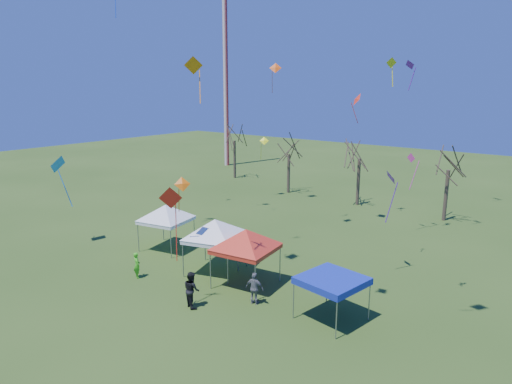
% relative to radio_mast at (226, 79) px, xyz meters
% --- Properties ---
extents(ground, '(140.00, 140.00, 0.00)m').
position_rel_radio_mast_xyz_m(ground, '(28.00, -34.00, -12.50)').
color(ground, '#2E4A17').
rests_on(ground, ground).
extents(radio_mast, '(0.70, 0.70, 25.00)m').
position_rel_radio_mast_xyz_m(radio_mast, '(0.00, 0.00, 0.00)').
color(radio_mast, silver).
rests_on(radio_mast, ground).
extents(tree_0, '(3.83, 3.83, 8.44)m').
position_rel_radio_mast_xyz_m(tree_0, '(7.15, -6.62, -6.01)').
color(tree_0, '#3D2D21').
rests_on(tree_0, ground).
extents(tree_1, '(3.42, 3.42, 7.54)m').
position_rel_radio_mast_xyz_m(tree_1, '(17.23, -9.35, -6.71)').
color(tree_1, '#3D2D21').
rests_on(tree_1, ground).
extents(tree_2, '(3.71, 3.71, 8.18)m').
position_rel_radio_mast_xyz_m(tree_2, '(25.63, -9.62, -6.21)').
color(tree_2, '#3D2D21').
rests_on(tree_2, ground).
extents(tree_3, '(3.59, 3.59, 7.91)m').
position_rel_radio_mast_xyz_m(tree_3, '(34.03, -9.96, -6.42)').
color(tree_3, '#3D2D21').
rests_on(tree_3, ground).
extents(tent_white_west, '(4.21, 4.21, 3.79)m').
position_rel_radio_mast_xyz_m(tent_white_west, '(20.27, -29.65, -9.44)').
color(tent_white_west, gray).
rests_on(tent_white_west, ground).
extents(tent_white_mid, '(4.31, 4.31, 3.98)m').
position_rel_radio_mast_xyz_m(tent_white_mid, '(25.90, -30.58, -9.28)').
color(tent_white_mid, gray).
rests_on(tent_white_mid, ground).
extents(tent_red, '(4.48, 4.48, 3.98)m').
position_rel_radio_mast_xyz_m(tent_red, '(28.67, -30.96, -9.29)').
color(tent_red, gray).
rests_on(tent_red, ground).
extents(tent_blue, '(3.29, 3.29, 2.25)m').
position_rel_radio_mast_xyz_m(tent_blue, '(34.63, -31.53, -10.43)').
color(tent_blue, gray).
rests_on(tent_blue, ground).
extents(person_green, '(0.70, 0.60, 1.62)m').
position_rel_radio_mast_xyz_m(person_green, '(22.72, -34.22, -11.69)').
color(person_green, green).
rests_on(person_green, ground).
extents(person_dark, '(1.16, 1.03, 1.97)m').
position_rel_radio_mast_xyz_m(person_dark, '(28.12, -34.86, -11.52)').
color(person_dark, black).
rests_on(person_dark, ground).
extents(person_grey, '(1.12, 0.66, 1.79)m').
position_rel_radio_mast_xyz_m(person_grey, '(30.57, -32.57, -11.61)').
color(person_grey, slate).
rests_on(person_grey, ground).
extents(kite_19, '(0.98, 0.83, 2.20)m').
position_rel_radio_mast_xyz_m(kite_19, '(32.45, -16.65, 0.46)').
color(kite_19, '#6117A4').
rests_on(kite_19, ground).
extents(kite_11, '(1.25, 1.25, 2.46)m').
position_rel_radio_mast_xyz_m(kite_11, '(28.11, -16.10, -2.05)').
color(kite_11, red).
rests_on(kite_11, ground).
extents(kite_27, '(0.89, 0.88, 2.18)m').
position_rel_radio_mast_xyz_m(kite_27, '(28.74, -34.83, -0.10)').
color(kite_27, orange).
rests_on(kite_27, ground).
extents(kite_13, '(1.13, 1.08, 2.40)m').
position_rel_radio_mast_xyz_m(kite_13, '(16.37, -12.72, -6.55)').
color(kite_13, '#EEF519').
rests_on(kite_13, ground).
extents(kite_2, '(1.36, 1.24, 2.82)m').
position_rel_radio_mast_xyz_m(kite_2, '(18.91, -14.41, 0.63)').
color(kite_2, '#E74B0C').
rests_on(kite_2, ground).
extents(kite_1, '(1.04, 1.10, 2.10)m').
position_rel_radio_mast_xyz_m(kite_1, '(25.43, -32.76, -6.53)').
color(kite_1, '#DB5D0B').
rests_on(kite_1, ground).
extents(kite_22, '(1.00, 0.84, 2.88)m').
position_rel_radio_mast_xyz_m(kite_22, '(32.48, -14.92, -6.61)').
color(kite_22, '#E833A0').
rests_on(kite_22, ground).
extents(kite_14, '(1.36, 1.72, 3.94)m').
position_rel_radio_mast_xyz_m(kite_14, '(13.62, -33.72, -6.45)').
color(kite_14, '#157BE6').
rests_on(kite_14, ground).
extents(kite_17, '(1.20, 1.22, 3.23)m').
position_rel_radio_mast_xyz_m(kite_17, '(34.48, -24.16, -6.41)').
color(kite_17, '#6B1AB6').
rests_on(kite_17, ground).
extents(kite_5, '(1.10, 1.02, 3.93)m').
position_rel_radio_mast_xyz_m(kite_5, '(27.41, -35.41, -6.56)').
color(kite_5, red).
rests_on(kite_5, ground).
extents(kite_18, '(0.59, 0.61, 1.72)m').
position_rel_radio_mast_xyz_m(kite_18, '(33.74, -23.48, 0.28)').
color(kite_18, yellow).
rests_on(kite_18, ground).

